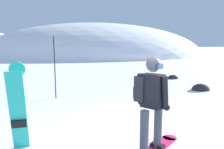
# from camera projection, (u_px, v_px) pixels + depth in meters

# --- Properties ---
(ridge_peak_main) EXTENTS (40.16, 36.15, 11.75)m
(ridge_peak_main) POSITION_uv_depth(u_px,v_px,m) (95.00, 54.00, 41.38)
(ridge_peak_main) COLOR white
(ridge_peak_main) RESTS_ON ground
(snowboarder_main) EXTENTS (1.54, 1.20, 1.71)m
(snowboarder_main) POSITION_uv_depth(u_px,v_px,m) (151.00, 103.00, 3.62)
(snowboarder_main) COLOR #D11E5B
(snowboarder_main) RESTS_ON ground
(spare_snowboard) EXTENTS (0.28, 0.41, 1.62)m
(spare_snowboard) POSITION_uv_depth(u_px,v_px,m) (18.00, 107.00, 3.70)
(spare_snowboard) COLOR #23B7A3
(spare_snowboard) RESTS_ON ground
(piste_marker_near) EXTENTS (0.20, 0.20, 2.25)m
(piste_marker_near) POSITION_uv_depth(u_px,v_px,m) (55.00, 63.00, 7.41)
(piste_marker_near) COLOR black
(piste_marker_near) RESTS_ON ground
(rock_dark) EXTENTS (0.78, 0.66, 0.54)m
(rock_dark) POSITION_uv_depth(u_px,v_px,m) (201.00, 90.00, 8.94)
(rock_dark) COLOR #282628
(rock_dark) RESTS_ON ground
(rock_mid) EXTENTS (0.62, 0.52, 0.43)m
(rock_mid) POSITION_uv_depth(u_px,v_px,m) (173.00, 79.00, 11.94)
(rock_mid) COLOR #282628
(rock_mid) RESTS_ON ground
(rock_small) EXTENTS (0.56, 0.48, 0.39)m
(rock_small) POSITION_uv_depth(u_px,v_px,m) (145.00, 84.00, 10.23)
(rock_small) COLOR #282628
(rock_small) RESTS_ON ground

